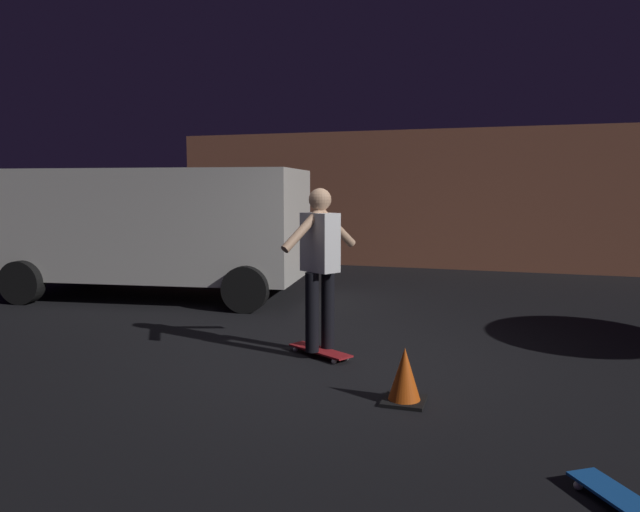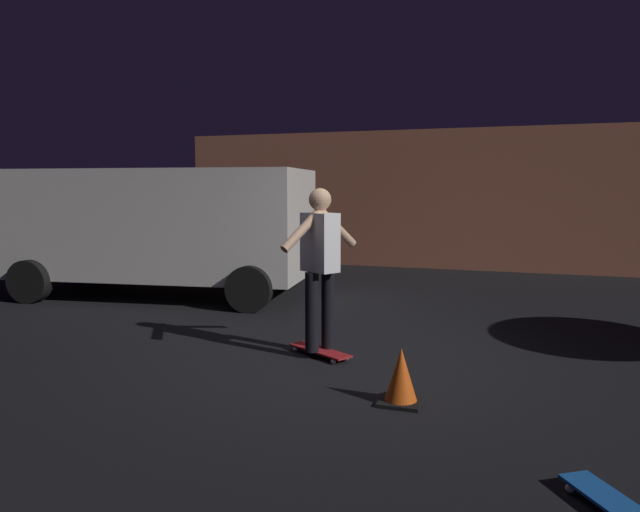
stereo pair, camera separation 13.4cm
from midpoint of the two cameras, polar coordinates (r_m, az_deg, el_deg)
name	(u,v)px [view 1 (the left image)]	position (r m, az deg, el deg)	size (l,w,h in m)	color
ground_plane	(335,360)	(6.11, 0.78, -9.98)	(28.00, 28.00, 0.00)	black
low_building	(442,198)	(15.15, 11.48, 5.51)	(11.86, 4.38, 3.00)	#B76B4C
parked_van	(158,225)	(9.85, -15.79, 2.93)	(4.81, 2.74, 2.03)	silver
skateboard_ridden	(320,351)	(6.22, -0.63, -9.14)	(0.78, 0.56, 0.07)	#AD1E23
skateboard_spare	(631,505)	(3.77, 26.82, -20.68)	(0.60, 0.76, 0.07)	#1959B2
skater	(320,257)	(6.03, -0.64, -0.13)	(0.57, 0.89, 1.67)	black
traffic_cone	(404,377)	(4.93, 7.37, -11.55)	(0.34, 0.34, 0.46)	black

